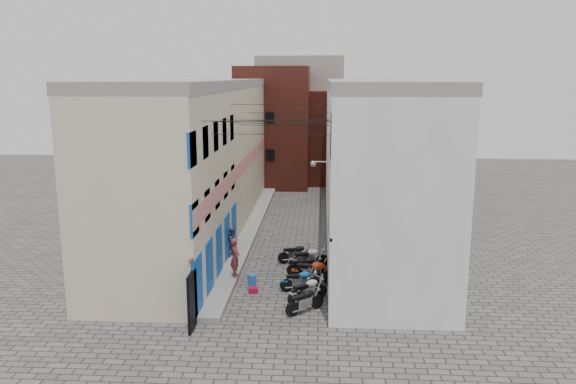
% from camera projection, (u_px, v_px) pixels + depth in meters
% --- Properties ---
extents(ground, '(90.00, 90.00, 0.00)m').
position_uv_depth(ground, '(262.00, 326.00, 21.07)').
color(ground, '#514E4C').
rests_on(ground, ground).
extents(plinth, '(0.90, 26.00, 0.25)m').
position_uv_depth(plinth, '(251.00, 229.00, 33.88)').
color(plinth, gray).
rests_on(plinth, ground).
extents(building_left, '(5.10, 27.00, 9.00)m').
position_uv_depth(building_left, '(201.00, 157.00, 33.12)').
color(building_left, beige).
rests_on(building_left, ground).
extents(building_right, '(5.94, 26.00, 9.00)m').
position_uv_depth(building_right, '(371.00, 159.00, 32.56)').
color(building_right, silver).
rests_on(building_right, ground).
extents(building_far_brick_left, '(6.00, 6.00, 10.00)m').
position_uv_depth(building_far_brick_left, '(273.00, 127.00, 47.55)').
color(building_far_brick_left, maroon).
rests_on(building_far_brick_left, ground).
extents(building_far_brick_right, '(5.00, 6.00, 8.00)m').
position_uv_depth(building_far_brick_right, '(332.00, 136.00, 49.40)').
color(building_far_brick_right, maroon).
rests_on(building_far_brick_right, ground).
extents(building_far_concrete, '(8.00, 5.00, 11.00)m').
position_uv_depth(building_far_concrete, '(300.00, 116.00, 53.19)').
color(building_far_concrete, gray).
rests_on(building_far_concrete, ground).
extents(far_shopfront, '(2.00, 0.30, 2.40)m').
position_uv_depth(far_shopfront, '(295.00, 177.00, 45.46)').
color(far_shopfront, black).
rests_on(far_shopfront, ground).
extents(overhead_wires, '(5.80, 13.02, 1.32)m').
position_uv_depth(overhead_wires, '(277.00, 120.00, 27.10)').
color(overhead_wires, black).
rests_on(overhead_wires, ground).
extents(motorcycle_a, '(1.78, 1.63, 1.07)m').
position_uv_depth(motorcycle_a, '(305.00, 300.00, 22.19)').
color(motorcycle_a, black).
rests_on(motorcycle_a, ground).
extents(motorcycle_b, '(1.92, 1.68, 1.13)m').
position_uv_depth(motorcycle_b, '(308.00, 289.00, 23.22)').
color(motorcycle_b, '#BBBABF').
rests_on(motorcycle_b, ground).
extents(motorcycle_c, '(1.88, 1.00, 1.04)m').
position_uv_depth(motorcycle_c, '(300.00, 279.00, 24.45)').
color(motorcycle_c, '#0B52A6').
rests_on(motorcycle_c, ground).
extents(motorcycle_d, '(2.22, 0.93, 1.25)m').
position_uv_depth(motorcycle_d, '(313.00, 270.00, 25.27)').
color(motorcycle_d, '#AA2C0C').
rests_on(motorcycle_d, ground).
extents(motorcycle_e, '(1.88, 0.95, 1.04)m').
position_uv_depth(motorcycle_e, '(306.00, 265.00, 26.33)').
color(motorcycle_e, black).
rests_on(motorcycle_e, ground).
extents(motorcycle_f, '(2.11, 1.35, 1.17)m').
position_uv_depth(motorcycle_f, '(309.00, 257.00, 27.25)').
color(motorcycle_f, '#9C9B9F').
rests_on(motorcycle_f, ground).
extents(motorcycle_g, '(1.91, 1.00, 1.06)m').
position_uv_depth(motorcycle_g, '(296.00, 253.00, 28.12)').
color(motorcycle_g, black).
rests_on(motorcycle_g, ground).
extents(person_a, '(0.61, 0.76, 1.79)m').
position_uv_depth(person_a, '(235.00, 257.00, 25.42)').
color(person_a, maroon).
rests_on(person_a, plinth).
extents(person_b, '(0.83, 0.89, 1.45)m').
position_uv_depth(person_b, '(233.00, 242.00, 28.40)').
color(person_b, '#383E55').
rests_on(person_b, plinth).
extents(water_jug_near, '(0.39, 0.39, 0.53)m').
position_uv_depth(water_jug_near, '(253.00, 280.00, 25.01)').
color(water_jug_near, blue).
rests_on(water_jug_near, ground).
extents(water_jug_far, '(0.36, 0.36, 0.49)m').
position_uv_depth(water_jug_far, '(251.00, 279.00, 25.25)').
color(water_jug_far, '#2774C3').
rests_on(water_jug_far, ground).
extents(red_crate, '(0.44, 0.35, 0.26)m').
position_uv_depth(red_crate, '(253.00, 290.00, 24.25)').
color(red_crate, maroon).
rests_on(red_crate, ground).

